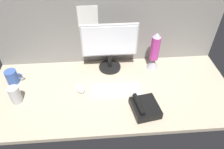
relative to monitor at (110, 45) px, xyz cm
name	(u,v)px	position (x,y,z in cm)	size (l,w,h in cm)	color
ground_plane	(111,90)	(-0.80, -25.12, -23.60)	(180.00, 80.00, 3.00)	tan
cubicle_wall_back	(107,19)	(-0.82, 12.37, 15.57)	(180.00, 5.50, 75.33)	gray
monitor	(110,45)	(0.00, 0.00, 0.00)	(43.19, 18.00, 39.69)	black
keyboard	(116,90)	(2.41, -28.02, -21.10)	(37.00, 13.00, 2.00)	silver
mouse	(80,88)	(-23.65, -25.01, -20.40)	(5.60, 9.60, 3.40)	silver
mug_ceramic_blue	(12,77)	(-75.20, -12.33, -16.64)	(12.42, 8.73, 10.88)	#38569E
mug_steel	(15,95)	(-67.48, -32.43, -15.73)	(7.48, 7.48, 12.74)	#B2B2B7
lava_lamp	(154,54)	(35.66, -2.20, -8.46)	(9.93, 9.93, 32.50)	#A5A5AD
desk_phone	(145,107)	(20.02, -47.79, -18.91)	(20.04, 21.67, 8.80)	black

